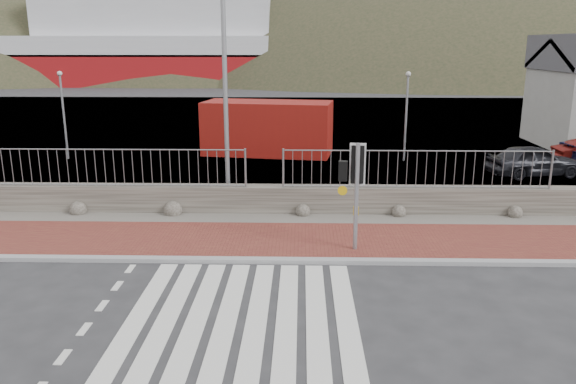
{
  "coord_description": "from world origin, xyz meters",
  "views": [
    {
      "loc": [
        1.18,
        -10.18,
        5.34
      ],
      "look_at": [
        0.85,
        3.0,
        1.84
      ],
      "focal_mm": 35.0,
      "sensor_mm": 36.0,
      "label": 1
    }
  ],
  "objects_px": {
    "streetlight": "(229,58)",
    "shipping_container": "(268,128)",
    "traffic_signal_far": "(356,174)",
    "car_a": "(534,161)",
    "ferry": "(112,43)"
  },
  "relations": [
    {
      "from": "traffic_signal_far",
      "to": "car_a",
      "type": "height_order",
      "value": "traffic_signal_far"
    },
    {
      "from": "streetlight",
      "to": "shipping_container",
      "type": "xyz_separation_m",
      "value": [
        0.65,
        9.32,
        -3.61
      ]
    },
    {
      "from": "ferry",
      "to": "car_a",
      "type": "bearing_deg",
      "value": -57.22
    },
    {
      "from": "ferry",
      "to": "car_a",
      "type": "relative_size",
      "value": 13.08
    },
    {
      "from": "car_a",
      "to": "streetlight",
      "type": "bearing_deg",
      "value": 100.97
    },
    {
      "from": "traffic_signal_far",
      "to": "shipping_container",
      "type": "relative_size",
      "value": 0.47
    },
    {
      "from": "ferry",
      "to": "shipping_container",
      "type": "height_order",
      "value": "ferry"
    },
    {
      "from": "traffic_signal_far",
      "to": "ferry",
      "type": "bearing_deg",
      "value": -61.27
    },
    {
      "from": "traffic_signal_far",
      "to": "streetlight",
      "type": "height_order",
      "value": "streetlight"
    },
    {
      "from": "ferry",
      "to": "traffic_signal_far",
      "type": "relative_size",
      "value": 17.17
    },
    {
      "from": "traffic_signal_far",
      "to": "car_a",
      "type": "distance_m",
      "value": 12.3
    },
    {
      "from": "shipping_container",
      "to": "car_a",
      "type": "xyz_separation_m",
      "value": [
        11.32,
        -4.61,
        -0.64
      ]
    },
    {
      "from": "shipping_container",
      "to": "car_a",
      "type": "height_order",
      "value": "shipping_container"
    },
    {
      "from": "ferry",
      "to": "shipping_container",
      "type": "distance_m",
      "value": 56.07
    },
    {
      "from": "ferry",
      "to": "shipping_container",
      "type": "relative_size",
      "value": 8.05
    }
  ]
}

